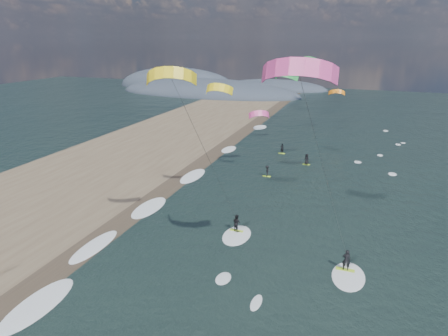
% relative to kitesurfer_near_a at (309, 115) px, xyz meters
% --- Properties ---
extents(ground, '(260.00, 260.00, 0.00)m').
position_rel_kitesurfer_near_a_xyz_m(ground, '(-7.16, -5.23, -13.69)').
color(ground, black).
rests_on(ground, ground).
extents(sand_strip, '(26.00, 240.00, 0.00)m').
position_rel_kitesurfer_near_a_xyz_m(sand_strip, '(-31.16, 4.77, -13.68)').
color(sand_strip, brown).
rests_on(sand_strip, ground).
extents(wet_sand_strip, '(3.00, 240.00, 0.00)m').
position_rel_kitesurfer_near_a_xyz_m(wet_sand_strip, '(-19.16, 4.77, -13.68)').
color(wet_sand_strip, '#382D23').
rests_on(wet_sand_strip, ground).
extents(coastal_hills, '(80.00, 41.00, 15.00)m').
position_rel_kitesurfer_near_a_xyz_m(coastal_hills, '(-52.00, 102.63, -13.69)').
color(coastal_hills, '#3D4756').
rests_on(coastal_hills, ground).
extents(kitesurfer_near_a, '(7.92, 8.44, 17.56)m').
position_rel_kitesurfer_near_a_xyz_m(kitesurfer_near_a, '(0.00, 0.00, 0.00)').
color(kitesurfer_near_a, '#B5ED29').
rests_on(kitesurfer_near_a, ground).
extents(kitesurfer_near_b, '(7.18, 8.75, 16.63)m').
position_rel_kitesurfer_near_a_xyz_m(kitesurfer_near_b, '(-9.71, 3.82, -2.61)').
color(kitesurfer_near_b, '#B5ED29').
rests_on(kitesurfer_near_b, ground).
extents(far_kitesurfers, '(5.81, 12.29, 1.71)m').
position_rel_kitesurfer_near_a_xyz_m(far_kitesurfers, '(-6.91, 29.11, -12.86)').
color(far_kitesurfers, '#B5ED29').
rests_on(far_kitesurfers, ground).
extents(bg_kite_field, '(11.98, 76.83, 7.90)m').
position_rel_kitesurfer_near_a_xyz_m(bg_kite_field, '(-7.40, 51.39, -2.01)').
color(bg_kite_field, black).
rests_on(bg_kite_field, ground).
extents(shoreline_surf, '(2.40, 79.40, 0.11)m').
position_rel_kitesurfer_near_a_xyz_m(shoreline_surf, '(-17.96, 9.52, -13.69)').
color(shoreline_surf, white).
rests_on(shoreline_surf, ground).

